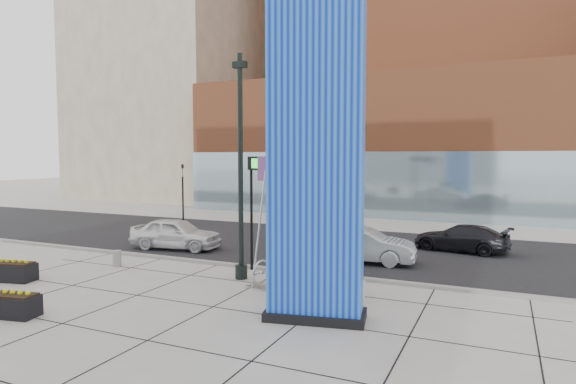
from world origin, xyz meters
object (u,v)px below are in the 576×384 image
at_px(concrete_bollard, 117,258).
at_px(lamp_post, 241,188).
at_px(car_silver_mid, 361,245).
at_px(blue_pylon, 316,159).
at_px(public_art_sculpture, 281,251).
at_px(car_white_west, 176,234).
at_px(overhead_street_sign, 269,173).

bearing_deg(concrete_bollard, lamp_post, 3.60).
relative_size(lamp_post, car_silver_mid, 1.81).
relative_size(blue_pylon, concrete_bollard, 14.05).
bearing_deg(car_silver_mid, blue_pylon, -179.13).
distance_m(blue_pylon, public_art_sculpture, 4.51).
height_order(concrete_bollard, car_white_west, car_white_west).
height_order(blue_pylon, public_art_sculpture, blue_pylon).
bearing_deg(concrete_bollard, car_white_west, 91.13).
height_order(public_art_sculpture, car_silver_mid, public_art_sculpture).
relative_size(concrete_bollard, car_silver_mid, 0.14).
distance_m(public_art_sculpture, car_white_west, 9.19).
distance_m(lamp_post, concrete_bollard, 6.63).
relative_size(blue_pylon, lamp_post, 1.12).
relative_size(public_art_sculpture, concrete_bollard, 7.82).
height_order(overhead_street_sign, car_silver_mid, overhead_street_sign).
relative_size(overhead_street_sign, car_silver_mid, 0.99).
distance_m(blue_pylon, overhead_street_sign, 5.93).
relative_size(public_art_sculpture, car_silver_mid, 1.13).
bearing_deg(public_art_sculpture, lamp_post, 174.41).
xyz_separation_m(overhead_street_sign, car_white_west, (-6.38, 2.32, -3.22)).
bearing_deg(concrete_bollard, public_art_sculpture, -3.08).
xyz_separation_m(blue_pylon, lamp_post, (-4.22, 3.11, -1.12)).
height_order(lamp_post, overhead_street_sign, lamp_post).
height_order(lamp_post, car_silver_mid, lamp_post).
bearing_deg(blue_pylon, concrete_bollard, 153.44).
bearing_deg(car_white_west, overhead_street_sign, -118.33).
height_order(blue_pylon, car_silver_mid, blue_pylon).
relative_size(lamp_post, concrete_bollard, 12.52).
bearing_deg(car_silver_mid, public_art_sculpture, 160.72).
distance_m(overhead_street_sign, car_white_west, 7.51).
xyz_separation_m(public_art_sculpture, car_white_west, (-7.96, 4.54, -0.61)).
bearing_deg(lamp_post, car_silver_mid, 53.65).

